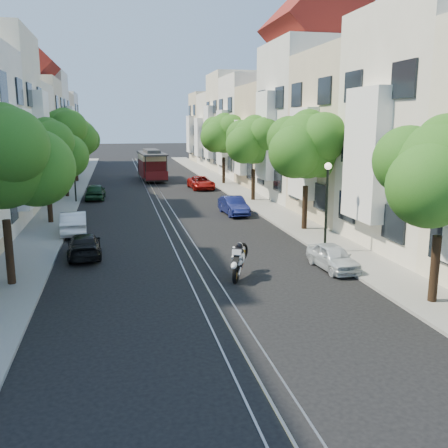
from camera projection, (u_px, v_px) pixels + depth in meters
ground at (153, 190)px, 45.25m from camera, size 200.00×200.00×0.00m
sidewalk_east at (231, 187)px, 46.73m from camera, size 2.50×80.00×0.12m
sidewalk_west at (70, 192)px, 43.74m from camera, size 2.50×80.00×0.12m
rail_left at (147, 190)px, 45.13m from camera, size 0.06×80.00×0.02m
rail_slot at (153, 190)px, 45.25m from camera, size 0.06×80.00×0.02m
rail_right at (159, 190)px, 45.36m from camera, size 0.06×80.00×0.02m
lane_line at (153, 190)px, 45.25m from camera, size 0.08×80.00×0.01m
townhouses_east at (279, 132)px, 46.56m from camera, size 7.75×72.00×12.00m
townhouses_west at (9, 134)px, 41.70m from camera, size 7.75×72.00×11.76m
tree_e_a at (445, 176)px, 16.15m from camera, size 4.72×3.87×6.27m
tree_e_b at (308, 147)px, 27.57m from camera, size 4.93×4.08×6.68m
tree_e_c at (255, 142)px, 38.13m from camera, size 4.84×3.99×6.52m
tree_e_d at (224, 135)px, 48.61m from camera, size 5.01×4.16×6.85m
tree_w_a at (3, 161)px, 17.90m from camera, size 4.93×4.08×6.68m
tree_w_b at (47, 151)px, 29.46m from camera, size 4.72×3.87×6.27m
tree_w_c at (64, 135)px, 39.86m from camera, size 5.13×4.28×7.09m
tree_w_d at (75, 137)px, 50.49m from camera, size 4.84×3.99×6.52m
lamp_east at (327, 194)px, 22.99m from camera, size 0.32×0.32×4.16m
lamp_west at (74, 166)px, 37.63m from camera, size 0.32×0.32×4.16m
sportbike_rider at (239, 259)px, 19.77m from camera, size 1.13×1.95×1.48m
cable_car at (152, 164)px, 52.55m from camera, size 2.81×7.82×2.96m
parked_car_e_near at (333, 257)px, 20.96m from camera, size 1.45×3.20×1.07m
parked_car_e_mid at (234, 206)px, 33.30m from camera, size 1.49×3.74×1.21m
parked_car_e_far at (201, 183)px, 45.90m from camera, size 2.18×4.34×1.18m
parked_car_w_near at (84, 245)px, 22.94m from camera, size 1.73×3.78×1.07m
parked_car_w_mid at (74, 223)px, 27.59m from camera, size 1.56×3.91×1.27m
parked_car_w_far at (95, 192)px, 39.80m from camera, size 1.56×3.73×1.26m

